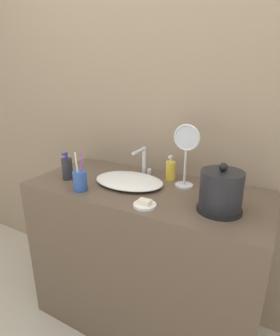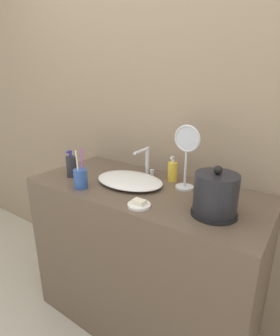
{
  "view_description": "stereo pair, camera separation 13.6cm",
  "coord_description": "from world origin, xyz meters",
  "px_view_note": "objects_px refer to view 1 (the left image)",
  "views": [
    {
      "loc": [
        0.59,
        -0.85,
        1.42
      ],
      "look_at": [
        -0.03,
        0.28,
        0.99
      ],
      "focal_mm": 28.0,
      "sensor_mm": 36.0,
      "label": 1
    },
    {
      "loc": [
        0.71,
        -0.78,
        1.42
      ],
      "look_at": [
        -0.03,
        0.28,
        0.99
      ],
      "focal_mm": 28.0,
      "sensor_mm": 36.0,
      "label": 2
    }
  ],
  "objects_px": {
    "faucet": "(143,160)",
    "lotion_bottle": "(67,169)",
    "vanity_mirror": "(186,151)",
    "electric_kettle": "(221,193)",
    "shampoo_bottle": "(170,170)",
    "toothbrush_cup": "(80,181)"
  },
  "relations": [
    {
      "from": "faucet",
      "to": "lotion_bottle",
      "type": "relative_size",
      "value": 1.07
    },
    {
      "from": "lotion_bottle",
      "to": "vanity_mirror",
      "type": "relative_size",
      "value": 0.47
    },
    {
      "from": "electric_kettle",
      "to": "shampoo_bottle",
      "type": "height_order",
      "value": "electric_kettle"
    },
    {
      "from": "toothbrush_cup",
      "to": "shampoo_bottle",
      "type": "xyz_separation_m",
      "value": [
        0.34,
        0.36,
        0.0
      ]
    },
    {
      "from": "faucet",
      "to": "electric_kettle",
      "type": "bearing_deg",
      "value": -25.33
    },
    {
      "from": "vanity_mirror",
      "to": "toothbrush_cup",
      "type": "bearing_deg",
      "value": -145.52
    },
    {
      "from": "electric_kettle",
      "to": "shampoo_bottle",
      "type": "xyz_separation_m",
      "value": [
        -0.33,
        0.25,
        -0.03
      ]
    },
    {
      "from": "electric_kettle",
      "to": "vanity_mirror",
      "type": "bearing_deg",
      "value": 139.82
    },
    {
      "from": "electric_kettle",
      "to": "toothbrush_cup",
      "type": "relative_size",
      "value": 1.0
    },
    {
      "from": "electric_kettle",
      "to": "shampoo_bottle",
      "type": "distance_m",
      "value": 0.41
    },
    {
      "from": "electric_kettle",
      "to": "shampoo_bottle",
      "type": "bearing_deg",
      "value": 142.94
    },
    {
      "from": "lotion_bottle",
      "to": "shampoo_bottle",
      "type": "height_order",
      "value": "lotion_bottle"
    },
    {
      "from": "electric_kettle",
      "to": "shampoo_bottle",
      "type": "relative_size",
      "value": 1.51
    },
    {
      "from": "shampoo_bottle",
      "to": "vanity_mirror",
      "type": "bearing_deg",
      "value": -29.18
    },
    {
      "from": "electric_kettle",
      "to": "toothbrush_cup",
      "type": "xyz_separation_m",
      "value": [
        -0.67,
        -0.11,
        -0.03
      ]
    },
    {
      "from": "electric_kettle",
      "to": "vanity_mirror",
      "type": "relative_size",
      "value": 0.65
    },
    {
      "from": "electric_kettle",
      "to": "lotion_bottle",
      "type": "height_order",
      "value": "electric_kettle"
    },
    {
      "from": "faucet",
      "to": "shampoo_bottle",
      "type": "xyz_separation_m",
      "value": [
        0.16,
        0.01,
        -0.04
      ]
    },
    {
      "from": "toothbrush_cup",
      "to": "vanity_mirror",
      "type": "xyz_separation_m",
      "value": [
        0.44,
        0.31,
        0.14
      ]
    },
    {
      "from": "faucet",
      "to": "shampoo_bottle",
      "type": "relative_size",
      "value": 1.18
    },
    {
      "from": "shampoo_bottle",
      "to": "lotion_bottle",
      "type": "bearing_deg",
      "value": -152.1
    },
    {
      "from": "toothbrush_cup",
      "to": "electric_kettle",
      "type": "bearing_deg",
      "value": 9.65
    }
  ]
}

